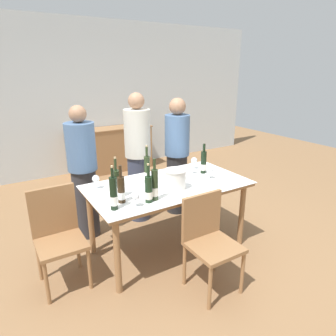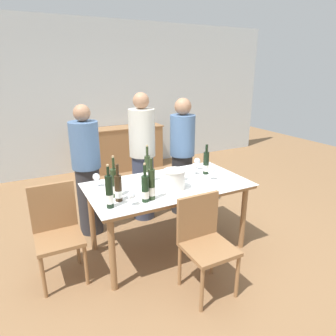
{
  "view_description": "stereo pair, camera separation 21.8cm",
  "coord_description": "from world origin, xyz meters",
  "px_view_note": "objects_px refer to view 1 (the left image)",
  "views": [
    {
      "loc": [
        -1.55,
        -2.51,
        1.95
      ],
      "look_at": [
        0.0,
        0.0,
        0.96
      ],
      "focal_mm": 32.0,
      "sensor_mm": 36.0,
      "label": 1
    },
    {
      "loc": [
        -1.36,
        -2.61,
        1.95
      ],
      "look_at": [
        0.0,
        0.0,
        0.96
      ],
      "focal_mm": 32.0,
      "sensor_mm": 36.0,
      "label": 2
    }
  ],
  "objects_px": {
    "dining_table": "(168,191)",
    "person_guest_right": "(177,157)",
    "wine_bottle_0": "(147,170)",
    "wine_glass_5": "(192,166)",
    "wine_glass_3": "(180,170)",
    "wine_bottle_3": "(116,185)",
    "chair_near_front": "(208,236)",
    "wine_bottle_4": "(121,190)",
    "wine_glass_4": "(210,170)",
    "chair_left_end": "(58,231)",
    "sideboard_cabinet": "(111,149)",
    "wine_bottle_2": "(204,163)",
    "wine_glass_0": "(194,161)",
    "person_guest_left": "(138,159)",
    "ice_bucket": "(175,179)",
    "wine_glass_1": "(136,197)",
    "wine_bottle_1": "(114,194)",
    "wine_bottle_6": "(149,190)",
    "wine_bottle_5": "(155,186)",
    "wine_glass_2": "(96,179)"
  },
  "relations": [
    {
      "from": "dining_table",
      "to": "person_guest_right",
      "type": "distance_m",
      "value": 0.96
    },
    {
      "from": "wine_bottle_0",
      "to": "wine_glass_5",
      "type": "xyz_separation_m",
      "value": [
        0.58,
        -0.02,
        -0.05
      ]
    },
    {
      "from": "wine_glass_3",
      "to": "dining_table",
      "type": "bearing_deg",
      "value": -168.82
    },
    {
      "from": "wine_bottle_3",
      "to": "chair_near_front",
      "type": "distance_m",
      "value": 0.96
    },
    {
      "from": "dining_table",
      "to": "wine_bottle_4",
      "type": "bearing_deg",
      "value": -165.11
    },
    {
      "from": "wine_glass_4",
      "to": "chair_left_end",
      "type": "distance_m",
      "value": 1.67
    },
    {
      "from": "sideboard_cabinet",
      "to": "chair_left_end",
      "type": "height_order",
      "value": "chair_left_end"
    },
    {
      "from": "wine_bottle_2",
      "to": "wine_glass_0",
      "type": "relative_size",
      "value": 2.39
    },
    {
      "from": "person_guest_left",
      "to": "ice_bucket",
      "type": "bearing_deg",
      "value": -93.59
    },
    {
      "from": "wine_glass_1",
      "to": "dining_table",
      "type": "bearing_deg",
      "value": 30.71
    },
    {
      "from": "dining_table",
      "to": "wine_glass_4",
      "type": "relative_size",
      "value": 11.39
    },
    {
      "from": "wine_bottle_1",
      "to": "wine_bottle_2",
      "type": "xyz_separation_m",
      "value": [
        1.25,
        0.35,
        -0.01
      ]
    },
    {
      "from": "wine_bottle_6",
      "to": "wine_bottle_5",
      "type": "bearing_deg",
      "value": 12.21
    },
    {
      "from": "wine_bottle_6",
      "to": "chair_near_front",
      "type": "xyz_separation_m",
      "value": [
        0.38,
        -0.41,
        -0.39
      ]
    },
    {
      "from": "wine_glass_2",
      "to": "wine_bottle_2",
      "type": "bearing_deg",
      "value": -8.61
    },
    {
      "from": "wine_glass_2",
      "to": "chair_near_front",
      "type": "relative_size",
      "value": 0.17
    },
    {
      "from": "wine_bottle_3",
      "to": "chair_left_end",
      "type": "bearing_deg",
      "value": 166.03
    },
    {
      "from": "chair_near_front",
      "to": "wine_glass_1",
      "type": "bearing_deg",
      "value": 144.14
    },
    {
      "from": "wine_glass_1",
      "to": "ice_bucket",
      "type": "bearing_deg",
      "value": 18.2
    },
    {
      "from": "sideboard_cabinet",
      "to": "wine_bottle_0",
      "type": "xyz_separation_m",
      "value": [
        -0.66,
        -2.76,
        0.49
      ]
    },
    {
      "from": "person_guest_right",
      "to": "wine_bottle_4",
      "type": "bearing_deg",
      "value": -143.05
    },
    {
      "from": "wine_bottle_2",
      "to": "wine_glass_5",
      "type": "height_order",
      "value": "wine_bottle_2"
    },
    {
      "from": "wine_bottle_3",
      "to": "wine_bottle_5",
      "type": "bearing_deg",
      "value": -38.23
    },
    {
      "from": "wine_bottle_2",
      "to": "wine_glass_0",
      "type": "bearing_deg",
      "value": 92.32
    },
    {
      "from": "wine_bottle_1",
      "to": "wine_bottle_2",
      "type": "relative_size",
      "value": 1.14
    },
    {
      "from": "wine_bottle_6",
      "to": "wine_bottle_3",
      "type": "bearing_deg",
      "value": 131.48
    },
    {
      "from": "dining_table",
      "to": "ice_bucket",
      "type": "xyz_separation_m",
      "value": [
        -0.0,
        -0.14,
        0.18
      ]
    },
    {
      "from": "dining_table",
      "to": "wine_glass_3",
      "type": "height_order",
      "value": "wine_glass_3"
    },
    {
      "from": "wine_glass_0",
      "to": "chair_near_front",
      "type": "xyz_separation_m",
      "value": [
        -0.53,
        -0.95,
        -0.37
      ]
    },
    {
      "from": "wine_bottle_2",
      "to": "wine_glass_5",
      "type": "xyz_separation_m",
      "value": [
        -0.13,
        0.05,
        -0.04
      ]
    },
    {
      "from": "wine_bottle_1",
      "to": "person_guest_right",
      "type": "bearing_deg",
      "value": 37.36
    },
    {
      "from": "wine_glass_4",
      "to": "person_guest_left",
      "type": "height_order",
      "value": "person_guest_left"
    },
    {
      "from": "wine_bottle_3",
      "to": "wine_bottle_6",
      "type": "height_order",
      "value": "wine_bottle_3"
    },
    {
      "from": "wine_glass_0",
      "to": "wine_bottle_4",
      "type": "bearing_deg",
      "value": -159.58
    },
    {
      "from": "wine_bottle_2",
      "to": "person_guest_left",
      "type": "xyz_separation_m",
      "value": [
        -0.48,
        0.74,
        -0.07
      ]
    },
    {
      "from": "wine_glass_3",
      "to": "wine_bottle_5",
      "type": "bearing_deg",
      "value": -148.01
    },
    {
      "from": "dining_table",
      "to": "chair_near_front",
      "type": "xyz_separation_m",
      "value": [
        -0.0,
        -0.69,
        -0.19
      ]
    },
    {
      "from": "wine_glass_0",
      "to": "wine_glass_4",
      "type": "height_order",
      "value": "wine_glass_4"
    },
    {
      "from": "wine_bottle_2",
      "to": "person_guest_right",
      "type": "height_order",
      "value": "person_guest_right"
    },
    {
      "from": "wine_glass_3",
      "to": "chair_left_end",
      "type": "distance_m",
      "value": 1.37
    },
    {
      "from": "dining_table",
      "to": "wine_bottle_3",
      "type": "bearing_deg",
      "value": -175.48
    },
    {
      "from": "ice_bucket",
      "to": "person_guest_left",
      "type": "relative_size",
      "value": 0.14
    },
    {
      "from": "wine_glass_2",
      "to": "chair_left_end",
      "type": "height_order",
      "value": "wine_glass_2"
    },
    {
      "from": "ice_bucket",
      "to": "dining_table",
      "type": "bearing_deg",
      "value": 88.66
    },
    {
      "from": "wine_bottle_5",
      "to": "ice_bucket",
      "type": "bearing_deg",
      "value": 22.95
    },
    {
      "from": "wine_bottle_6",
      "to": "person_guest_right",
      "type": "distance_m",
      "value": 1.43
    },
    {
      "from": "wine_bottle_4",
      "to": "person_guest_right",
      "type": "bearing_deg",
      "value": 36.95
    },
    {
      "from": "wine_bottle_4",
      "to": "wine_glass_2",
      "type": "height_order",
      "value": "wine_bottle_4"
    },
    {
      "from": "wine_glass_0",
      "to": "chair_near_front",
      "type": "relative_size",
      "value": 0.17
    },
    {
      "from": "wine_glass_5",
      "to": "person_guest_left",
      "type": "xyz_separation_m",
      "value": [
        -0.36,
        0.69,
        -0.03
      ]
    }
  ]
}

